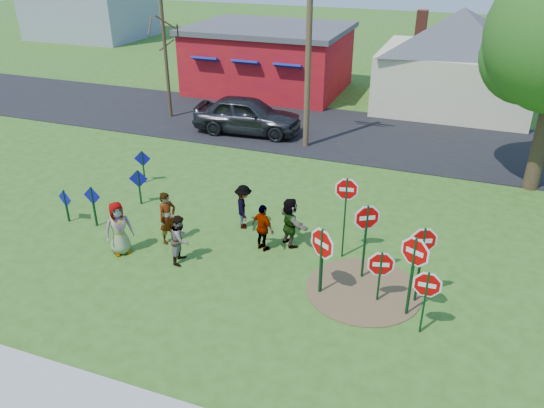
{
  "coord_description": "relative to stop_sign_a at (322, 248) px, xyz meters",
  "views": [
    {
      "loc": [
        6.33,
        -13.17,
        8.88
      ],
      "look_at": [
        1.28,
        0.35,
        1.48
      ],
      "focal_mm": 35.0,
      "sensor_mm": 36.0,
      "label": 1
    }
  ],
  "objects": [
    {
      "name": "blue_diamond_b",
      "position": [
        -8.14,
        0.97,
        -0.52
      ],
      "size": [
        0.66,
        0.06,
        1.46
      ],
      "rotation": [
        0.0,
        0.0,
        -0.01
      ],
      "color": "#0F381C",
      "rests_on": "ground"
    },
    {
      "name": "suv",
      "position": [
        -6.96,
        11.4,
        -0.5
      ],
      "size": [
        5.41,
        2.5,
        1.79
      ],
      "primitive_type": "imported",
      "rotation": [
        0.0,
        0.0,
        1.65
      ],
      "color": "#2B2B30",
      "rests_on": "road"
    },
    {
      "name": "stop_sign_a",
      "position": [
        0.0,
        0.0,
        0.0
      ],
      "size": [
        1.02,
        0.64,
        2.16
      ],
      "rotation": [
        0.0,
        0.0,
        -0.55
      ],
      "color": "#0F381C",
      "rests_on": "ground"
    },
    {
      "name": "stop_sign_g",
      "position": [
        0.93,
        1.12,
        0.28
      ],
      "size": [
        0.87,
        0.52,
        2.46
      ],
      "rotation": [
        0.0,
        0.0,
        0.53
      ],
      "color": "#0F381C",
      "rests_on": "ground"
    },
    {
      "name": "stop_sign_c",
      "position": [
        2.38,
        -0.13,
        0.26
      ],
      "size": [
        0.99,
        0.45,
        2.45
      ],
      "rotation": [
        0.0,
        0.0,
        -0.41
      ],
      "color": "#0F381C",
      "rests_on": "ground"
    },
    {
      "name": "utility_pole",
      "position": [
        -3.72,
        10.63,
        2.98
      ],
      "size": [
        2.05,
        0.26,
        8.39
      ],
      "rotation": [
        0.0,
        0.0,
        -0.03
      ],
      "color": "#4C3823",
      "rests_on": "ground"
    },
    {
      "name": "cream_house",
      "position": [
        2.11,
        19.51,
        1.49
      ],
      "size": [
        9.4,
        9.4,
        6.5
      ],
      "color": "beige",
      "rests_on": "ground"
    },
    {
      "name": "person_f",
      "position": [
        -1.6,
        2.11,
        -0.62
      ],
      "size": [
        1.43,
        1.38,
        1.63
      ],
      "primitive_type": "imported",
      "rotation": [
        0.0,
        0.0,
        2.39
      ],
      "color": "#1D5B34",
      "rests_on": "ground"
    },
    {
      "name": "person_d",
      "position": [
        -3.41,
        2.64,
        -0.67
      ],
      "size": [
        0.94,
        1.14,
        1.53
      ],
      "primitive_type": "imported",
      "rotation": [
        0.0,
        0.0,
        2.02
      ],
      "color": "#38383D",
      "rests_on": "ground"
    },
    {
      "name": "road",
      "position": [
        -3.39,
        13.01,
        -1.42
      ],
      "size": [
        120.0,
        7.5,
        0.04
      ],
      "primitive_type": "cube",
      "color": "black",
      "rests_on": "ground"
    },
    {
      "name": "stop_sign_e",
      "position": [
        1.55,
        0.19,
        -0.36
      ],
      "size": [
        0.96,
        0.26,
        1.66
      ],
      "rotation": [
        0.0,
        0.0,
        0.25
      ],
      "color": "#0F381C",
      "rests_on": "ground"
    },
    {
      "name": "stop_sign_b",
      "position": [
        0.14,
        2.01,
        0.58
      ],
      "size": [
        0.92,
        0.18,
        2.75
      ],
      "rotation": [
        0.0,
        0.0,
        0.17
      ],
      "color": "#0F381C",
      "rests_on": "ground"
    },
    {
      "name": "blue_diamond_d",
      "position": [
        -8.55,
        4.58,
        -0.6
      ],
      "size": [
        0.63,
        0.22,
        1.34
      ],
      "rotation": [
        0.0,
        0.0,
        0.31
      ],
      "color": "#0F381C",
      "rests_on": "ground"
    },
    {
      "name": "blue_diamond_c",
      "position": [
        -7.63,
        2.9,
        -0.59
      ],
      "size": [
        0.67,
        0.22,
        1.36
      ],
      "rotation": [
        0.0,
        0.0,
        0.29
      ],
      "color": "#0F381C",
      "rests_on": "ground"
    },
    {
      "name": "person_c",
      "position": [
        -4.35,
        0.07,
        -0.66
      ],
      "size": [
        0.68,
        0.82,
        1.55
      ],
      "primitive_type": "imported",
      "rotation": [
        0.0,
        0.0,
        1.71
      ],
      "color": "#94533A",
      "rests_on": "ground"
    },
    {
      "name": "person_a",
      "position": [
        -6.34,
        -0.18,
        -0.57
      ],
      "size": [
        0.96,
        1.0,
        1.73
      ],
      "primitive_type": "imported",
      "rotation": [
        0.0,
        0.0,
        0.89
      ],
      "color": "#434695",
      "rests_on": "ground"
    },
    {
      "name": "ground",
      "position": [
        -3.39,
        1.51,
        -1.44
      ],
      "size": [
        120.0,
        120.0,
        0.0
      ],
      "primitive_type": "plane",
      "color": "#335A19",
      "rests_on": "ground"
    },
    {
      "name": "dirt_patch",
      "position": [
        1.11,
        0.51,
        -1.42
      ],
      "size": [
        3.2,
        3.2,
        0.03
      ],
      "primitive_type": "cylinder",
      "color": "brown",
      "rests_on": "ground"
    },
    {
      "name": "red_building",
      "position": [
        -8.89,
        19.5,
        0.53
      ],
      "size": [
        9.4,
        7.69,
        3.9
      ],
      "color": "maroon",
      "rests_on": "ground"
    },
    {
      "name": "stop_sign_d",
      "position": [
        2.51,
        0.52,
        0.28
      ],
      "size": [
        0.91,
        0.41,
        2.4
      ],
      "rotation": [
        0.0,
        0.0,
        0.42
      ],
      "color": "#0F381C",
      "rests_on": "ground"
    },
    {
      "name": "bare_tree_west",
      "position": [
        -11.85,
        12.33,
        2.46
      ],
      "size": [
        1.8,
        1.8,
        6.02
      ],
      "color": "#382819",
      "rests_on": "ground"
    },
    {
      "name": "blue_diamond_a",
      "position": [
        -9.23,
        0.89,
        -0.7
      ],
      "size": [
        0.64,
        0.18,
        1.2
      ],
      "rotation": [
        0.0,
        0.0,
        -0.26
      ],
      "color": "#0F381C",
      "rests_on": "ground"
    },
    {
      "name": "person_e",
      "position": [
        -2.29,
        1.53,
        -0.66
      ],
      "size": [
        0.99,
        0.74,
        1.56
      ],
      "primitive_type": "imported",
      "rotation": [
        0.0,
        0.0,
        2.68
      ],
      "color": "#45254F",
      "rests_on": "ground"
    },
    {
      "name": "stop_sign_f",
      "position": [
        2.79,
        -0.7,
        -0.12
      ],
      "size": [
        0.95,
        0.07,
        1.9
      ],
      "rotation": [
        0.0,
        0.0,
        0.04
      ],
      "color": "#0F381C",
      "rests_on": "ground"
    },
    {
      "name": "person_b",
      "position": [
        -5.28,
        0.92,
        -0.57
      ],
      "size": [
        0.62,
        0.74,
        1.73
      ],
      "primitive_type": "imported",
      "rotation": [
        0.0,
        0.0,
        1.18
      ],
      "color": "#237070",
      "rests_on": "ground"
    }
  ]
}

